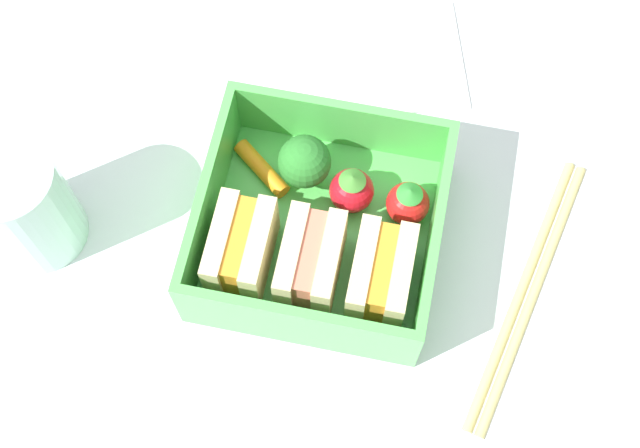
{
  "coord_description": "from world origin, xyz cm",
  "views": [
    {
      "loc": [
        -4.52,
        22.09,
        55.56
      ],
      "look_at": [
        0.0,
        0.0,
        2.7
      ],
      "focal_mm": 50.0,
      "sensor_mm": 36.0,
      "label": 1
    }
  ],
  "objects_px": {
    "strawberry_far_left": "(408,203)",
    "carrot_stick_far_left": "(262,169)",
    "chopstick_pair": "(528,291)",
    "folded_napkin": "(358,60)",
    "sandwich_center_left": "(311,261)",
    "strawberry_left": "(352,190)",
    "sandwich_left": "(381,275)",
    "sandwich_center": "(241,248)",
    "broccoli_floret": "(304,162)",
    "drinking_glass": "(24,206)"
  },
  "relations": [
    {
      "from": "strawberry_far_left",
      "to": "carrot_stick_far_left",
      "type": "height_order",
      "value": "strawberry_far_left"
    },
    {
      "from": "chopstick_pair",
      "to": "carrot_stick_far_left",
      "type": "bearing_deg",
      "value": -13.57
    },
    {
      "from": "folded_napkin",
      "to": "chopstick_pair",
      "type": "bearing_deg",
      "value": 132.75
    },
    {
      "from": "sandwich_center_left",
      "to": "carrot_stick_far_left",
      "type": "bearing_deg",
      "value": -53.91
    },
    {
      "from": "strawberry_left",
      "to": "sandwich_left",
      "type": "bearing_deg",
      "value": 117.24
    },
    {
      "from": "sandwich_center_left",
      "to": "sandwich_center",
      "type": "xyz_separation_m",
      "value": [
        0.04,
        0.0,
        0.0
      ]
    },
    {
      "from": "broccoli_floret",
      "to": "sandwich_left",
      "type": "bearing_deg",
      "value": 133.58
    },
    {
      "from": "sandwich_center_left",
      "to": "chopstick_pair",
      "type": "xyz_separation_m",
      "value": [
        -0.14,
        -0.02,
        -0.03
      ]
    },
    {
      "from": "strawberry_far_left",
      "to": "folded_napkin",
      "type": "relative_size",
      "value": 0.23
    },
    {
      "from": "strawberry_far_left",
      "to": "broccoli_floret",
      "type": "bearing_deg",
      "value": -8.54
    },
    {
      "from": "strawberry_left",
      "to": "drinking_glass",
      "type": "distance_m",
      "value": 0.21
    },
    {
      "from": "drinking_glass",
      "to": "carrot_stick_far_left",
      "type": "bearing_deg",
      "value": -153.62
    },
    {
      "from": "sandwich_center_left",
      "to": "sandwich_center",
      "type": "height_order",
      "value": "same"
    },
    {
      "from": "strawberry_far_left",
      "to": "sandwich_center_left",
      "type": "bearing_deg",
      "value": 46.03
    },
    {
      "from": "sandwich_center_left",
      "to": "broccoli_floret",
      "type": "xyz_separation_m",
      "value": [
        0.02,
        -0.07,
        0.0
      ]
    },
    {
      "from": "folded_napkin",
      "to": "sandwich_center",
      "type": "bearing_deg",
      "value": 75.8
    },
    {
      "from": "carrot_stick_far_left",
      "to": "folded_napkin",
      "type": "height_order",
      "value": "carrot_stick_far_left"
    },
    {
      "from": "strawberry_left",
      "to": "chopstick_pair",
      "type": "bearing_deg",
      "value": 163.54
    },
    {
      "from": "sandwich_left",
      "to": "sandwich_center",
      "type": "relative_size",
      "value": 1.0
    },
    {
      "from": "broccoli_floret",
      "to": "chopstick_pair",
      "type": "distance_m",
      "value": 0.17
    },
    {
      "from": "sandwich_left",
      "to": "broccoli_floret",
      "type": "xyz_separation_m",
      "value": [
        0.06,
        -0.07,
        0.0
      ]
    },
    {
      "from": "sandwich_center_left",
      "to": "carrot_stick_far_left",
      "type": "height_order",
      "value": "sandwich_center_left"
    },
    {
      "from": "strawberry_far_left",
      "to": "strawberry_left",
      "type": "relative_size",
      "value": 0.97
    },
    {
      "from": "sandwich_center",
      "to": "carrot_stick_far_left",
      "type": "relative_size",
      "value": 1.25
    },
    {
      "from": "broccoli_floret",
      "to": "chopstick_pair",
      "type": "bearing_deg",
      "value": 163.81
    },
    {
      "from": "sandwich_center",
      "to": "sandwich_left",
      "type": "bearing_deg",
      "value": 180.0
    },
    {
      "from": "strawberry_far_left",
      "to": "folded_napkin",
      "type": "xyz_separation_m",
      "value": [
        0.05,
        -0.12,
        -0.03
      ]
    },
    {
      "from": "sandwich_center_left",
      "to": "drinking_glass",
      "type": "relative_size",
      "value": 0.67
    },
    {
      "from": "strawberry_left",
      "to": "folded_napkin",
      "type": "relative_size",
      "value": 0.24
    },
    {
      "from": "folded_napkin",
      "to": "strawberry_left",
      "type": "bearing_deg",
      "value": 98.06
    },
    {
      "from": "sandwich_center",
      "to": "strawberry_far_left",
      "type": "xyz_separation_m",
      "value": [
        -0.1,
        -0.06,
        -0.01
      ]
    },
    {
      "from": "sandwich_left",
      "to": "sandwich_center_left",
      "type": "distance_m",
      "value": 0.04
    },
    {
      "from": "strawberry_far_left",
      "to": "chopstick_pair",
      "type": "bearing_deg",
      "value": 158.01
    },
    {
      "from": "broccoli_floret",
      "to": "folded_napkin",
      "type": "xyz_separation_m",
      "value": [
        -0.02,
        -0.11,
        -0.04
      ]
    },
    {
      "from": "strawberry_far_left",
      "to": "chopstick_pair",
      "type": "relative_size",
      "value": 0.17
    },
    {
      "from": "sandwich_left",
      "to": "sandwich_center_left",
      "type": "relative_size",
      "value": 1.0
    },
    {
      "from": "chopstick_pair",
      "to": "drinking_glass",
      "type": "bearing_deg",
      "value": 3.94
    },
    {
      "from": "strawberry_left",
      "to": "folded_napkin",
      "type": "xyz_separation_m",
      "value": [
        0.02,
        -0.12,
        -0.03
      ]
    },
    {
      "from": "carrot_stick_far_left",
      "to": "sandwich_center_left",
      "type": "bearing_deg",
      "value": 126.09
    },
    {
      "from": "sandwich_center_left",
      "to": "folded_napkin",
      "type": "relative_size",
      "value": 0.39
    },
    {
      "from": "chopstick_pair",
      "to": "drinking_glass",
      "type": "xyz_separation_m",
      "value": [
        0.33,
        0.02,
        0.04
      ]
    },
    {
      "from": "sandwich_center",
      "to": "strawberry_left",
      "type": "xyz_separation_m",
      "value": [
        -0.06,
        -0.06,
        -0.01
      ]
    },
    {
      "from": "broccoli_floret",
      "to": "drinking_glass",
      "type": "relative_size",
      "value": 0.51
    },
    {
      "from": "sandwich_center",
      "to": "strawberry_far_left",
      "type": "height_order",
      "value": "sandwich_center"
    },
    {
      "from": "drinking_glass",
      "to": "folded_napkin",
      "type": "relative_size",
      "value": 0.57
    },
    {
      "from": "sandwich_center",
      "to": "folded_napkin",
      "type": "bearing_deg",
      "value": -104.2
    },
    {
      "from": "strawberry_far_left",
      "to": "drinking_glass",
      "type": "relative_size",
      "value": 0.4
    },
    {
      "from": "chopstick_pair",
      "to": "folded_napkin",
      "type": "height_order",
      "value": "chopstick_pair"
    },
    {
      "from": "sandwich_center",
      "to": "strawberry_far_left",
      "type": "bearing_deg",
      "value": -150.63
    },
    {
      "from": "strawberry_far_left",
      "to": "folded_napkin",
      "type": "distance_m",
      "value": 0.13
    }
  ]
}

